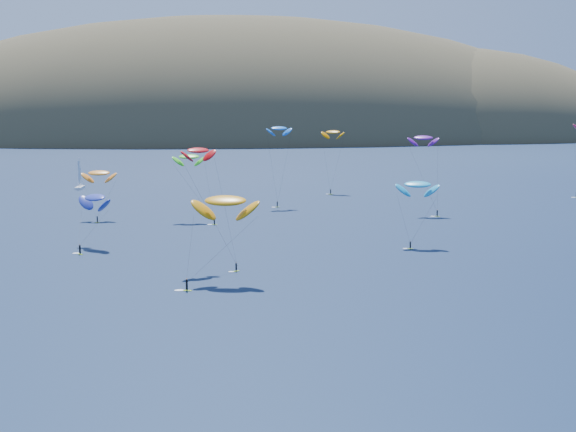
# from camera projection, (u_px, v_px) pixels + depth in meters

# --- Properties ---
(ground) EXTENTS (2800.00, 2800.00, 0.00)m
(ground) POSITION_uv_depth(u_px,v_px,m) (423.00, 424.00, 80.01)
(ground) COLOR black
(ground) RESTS_ON ground
(island) EXTENTS (730.00, 300.00, 210.00)m
(island) POSITION_uv_depth(u_px,v_px,m) (265.00, 149.00, 638.04)
(island) COLOR #3D3526
(island) RESTS_ON ground
(sailboat) EXTENTS (8.87, 7.66, 10.96)m
(sailboat) POSITION_uv_depth(u_px,v_px,m) (80.00, 186.00, 278.86)
(sailboat) COLOR white
(sailboat) RESTS_ON ground
(kitesurfer_1) EXTENTS (9.04, 9.55, 14.55)m
(kitesurfer_1) POSITION_uv_depth(u_px,v_px,m) (99.00, 173.00, 210.31)
(kitesurfer_1) COLOR #A7E119
(kitesurfer_1) RESTS_ON ground
(kitesurfer_2) EXTENTS (13.94, 11.86, 17.31)m
(kitesurfer_2) POSITION_uv_depth(u_px,v_px,m) (225.00, 201.00, 140.18)
(kitesurfer_2) COLOR #A7E119
(kitesurfer_2) RESTS_ON ground
(kitesurfer_3) EXTENTS (10.97, 12.52, 18.77)m
(kitesurfer_3) POSITION_uv_depth(u_px,v_px,m) (189.00, 157.00, 208.72)
(kitesurfer_3) COLOR #A7E119
(kitesurfer_3) RESTS_ON ground
(kitesurfer_4) EXTENTS (8.10, 8.10, 24.81)m
(kitesurfer_4) POSITION_uv_depth(u_px,v_px,m) (279.00, 128.00, 235.20)
(kitesurfer_4) COLOR #A7E119
(kitesurfer_4) RESTS_ON ground
(kitesurfer_5) EXTENTS (9.67, 8.38, 15.72)m
(kitesurfer_5) POSITION_uv_depth(u_px,v_px,m) (417.00, 184.00, 173.64)
(kitesurfer_5) COLOR #A7E119
(kitesurfer_5) RESTS_ON ground
(kitesurfer_6) EXTENTS (8.74, 11.75, 22.99)m
(kitesurfer_6) POSITION_uv_depth(u_px,v_px,m) (423.00, 138.00, 220.70)
(kitesurfer_6) COLOR #A7E119
(kitesurfer_6) RESTS_ON ground
(kitesurfer_9) EXTENTS (11.00, 10.46, 23.99)m
(kitesurfer_9) POSITION_uv_depth(u_px,v_px,m) (198.00, 151.00, 151.66)
(kitesurfer_9) COLOR #A7E119
(kitesurfer_9) RESTS_ON ground
(kitesurfer_10) EXTENTS (9.56, 15.10, 13.20)m
(kitesurfer_10) POSITION_uv_depth(u_px,v_px,m) (95.00, 198.00, 172.56)
(kitesurfer_10) COLOR #A7E119
(kitesurfer_10) RESTS_ON ground
(kitesurfer_11) EXTENTS (8.54, 12.47, 22.24)m
(kitesurfer_11) POSITION_uv_depth(u_px,v_px,m) (333.00, 132.00, 268.75)
(kitesurfer_11) COLOR #A7E119
(kitesurfer_11) RESTS_ON ground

